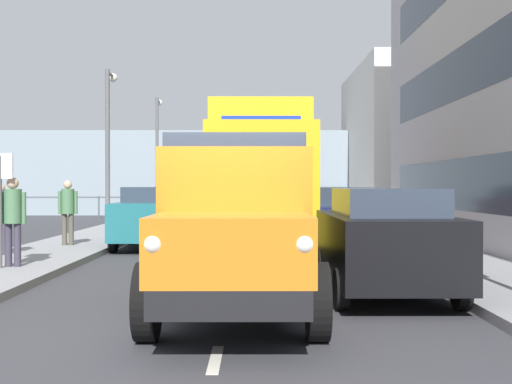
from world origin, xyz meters
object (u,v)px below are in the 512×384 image
object	(u,v)px
truck_vintage_orange	(236,230)
car_teal_oppositeside_0	(153,216)
pedestrian_in_dark_coat	(68,207)
car_silver_oppositeside_1	(178,209)
car_maroon_kerbside_2	(318,212)
car_navy_kerbside_1	(340,221)
street_sign	(0,190)
lamp_post_promenade	(109,134)
lamp_post_far	(158,145)
lorry_cargo_yellow	(260,174)
car_black_kerbside_near	(384,240)
car_grey_oppositeside_2	(192,204)
pedestrian_with_bag	(13,214)
pedestrian_couple_a	(0,213)

from	to	relation	value
truck_vintage_orange	car_teal_oppositeside_0	xyz separation A→B (m)	(2.62, -9.92, -0.28)
truck_vintage_orange	pedestrian_in_dark_coat	size ratio (longest dim) A/B	3.22
truck_vintage_orange	car_silver_oppositeside_1	xyz separation A→B (m)	(2.62, -15.92, -0.28)
truck_vintage_orange	car_maroon_kerbside_2	world-z (taller)	truck_vintage_orange
car_navy_kerbside_1	street_sign	size ratio (longest dim) A/B	1.89
car_silver_oppositeside_1	lamp_post_promenade	distance (m)	3.77
car_navy_kerbside_1	street_sign	bearing A→B (deg)	23.75
lamp_post_far	pedestrian_in_dark_coat	bearing A→B (deg)	90.02
truck_vintage_orange	car_navy_kerbside_1	distance (m)	7.66
car_maroon_kerbside_2	lorry_cargo_yellow	bearing A→B (deg)	65.14
car_navy_kerbside_1	lamp_post_promenade	world-z (taller)	lamp_post_promenade
lamp_post_far	street_sign	distance (m)	21.70
car_black_kerbside_near	car_teal_oppositeside_0	world-z (taller)	same
car_navy_kerbside_1	car_black_kerbside_near	bearing A→B (deg)	90.00
car_grey_oppositeside_2	street_sign	size ratio (longest dim) A/B	1.78
pedestrian_with_bag	car_black_kerbside_near	bearing A→B (deg)	159.06
truck_vintage_orange	car_maroon_kerbside_2	size ratio (longest dim) A/B	1.31
car_maroon_kerbside_2	lamp_post_far	bearing A→B (deg)	-60.95
lamp_post_far	car_navy_kerbside_1	bearing A→B (deg)	111.10
lorry_cargo_yellow	car_silver_oppositeside_1	bearing A→B (deg)	-67.16
lamp_post_far	car_grey_oppositeside_2	bearing A→B (deg)	116.53
car_black_kerbside_near	car_grey_oppositeside_2	world-z (taller)	same
car_teal_oppositeside_0	lamp_post_far	size ratio (longest dim) A/B	0.67
pedestrian_with_bag	lamp_post_far	world-z (taller)	lamp_post_far
car_navy_kerbside_1	lamp_post_promenade	bearing A→B (deg)	-45.18
truck_vintage_orange	car_grey_oppositeside_2	size ratio (longest dim) A/B	1.41
lorry_cargo_yellow	pedestrian_with_bag	distance (m)	6.67
street_sign	truck_vintage_orange	bearing A→B (deg)	138.48
lamp_post_promenade	lamp_post_far	distance (m)	11.24
lorry_cargo_yellow	pedestrian_couple_a	distance (m)	6.50
truck_vintage_orange	car_teal_oppositeside_0	bearing A→B (deg)	-75.22
pedestrian_in_dark_coat	car_maroon_kerbside_2	bearing A→B (deg)	-151.99
truck_vintage_orange	car_silver_oppositeside_1	bearing A→B (deg)	-80.67
truck_vintage_orange	lamp_post_far	xyz separation A→B (m)	(4.81, -25.79, 2.67)
car_navy_kerbside_1	car_silver_oppositeside_1	bearing A→B (deg)	-60.20
car_grey_oppositeside_2	lamp_post_far	xyz separation A→B (m)	(2.20, -4.40, 2.95)
car_teal_oppositeside_0	car_maroon_kerbside_2	bearing A→B (deg)	-148.51
car_teal_oppositeside_0	street_sign	world-z (taller)	street_sign
truck_vintage_orange	pedestrian_couple_a	distance (m)	8.75
car_teal_oppositeside_0	car_silver_oppositeside_1	size ratio (longest dim) A/B	1.00
pedestrian_with_bag	lamp_post_promenade	distance (m)	10.43
pedestrian_in_dark_coat	pedestrian_with_bag	bearing A→B (deg)	92.94
pedestrian_with_bag	lamp_post_far	bearing A→B (deg)	-89.33
car_teal_oppositeside_0	lamp_post_promenade	world-z (taller)	lamp_post_promenade
car_maroon_kerbside_2	car_silver_oppositeside_1	world-z (taller)	same
lamp_post_promenade	pedestrian_with_bag	bearing A→B (deg)	91.82
lorry_cargo_yellow	car_grey_oppositeside_2	bearing A→B (deg)	-76.58
pedestrian_with_bag	lamp_post_far	size ratio (longest dim) A/B	0.29
car_silver_oppositeside_1	car_maroon_kerbside_2	bearing A→B (deg)	148.91
car_teal_oppositeside_0	pedestrian_in_dark_coat	bearing A→B (deg)	19.31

